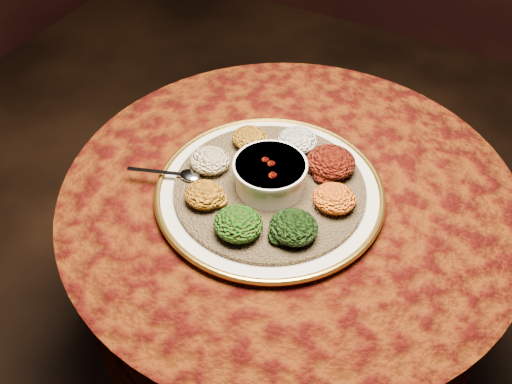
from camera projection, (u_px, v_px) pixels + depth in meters
The scene contains 13 objects.
table at pixel (287, 245), 1.31m from camera, with size 0.96×0.96×0.73m.
platter at pixel (270, 192), 1.16m from camera, with size 0.54×0.54×0.02m.
injera at pixel (270, 188), 1.16m from camera, with size 0.39×0.39×0.01m, color olive.
stew_bowl at pixel (270, 174), 1.13m from camera, with size 0.15×0.15×0.06m.
spoon at pixel (185, 175), 1.17m from camera, with size 0.15×0.07×0.01m.
portion_ayib at pixel (298, 140), 1.22m from camera, with size 0.09×0.08×0.04m, color white.
portion_kitfo at pixel (331, 162), 1.17m from camera, with size 0.10×0.10×0.05m, color black.
portion_tikil at pixel (334, 198), 1.10m from camera, with size 0.08×0.08×0.04m, color #C67B10.
portion_gomen at pixel (294, 227), 1.05m from camera, with size 0.09×0.09×0.04m, color black.
portion_mixveg at pixel (238, 224), 1.05m from camera, with size 0.09×0.09×0.04m, color #A4320A.
portion_kik at pixel (205, 195), 1.11m from camera, with size 0.08×0.08×0.04m, color #B16B0F.
portion_timatim at pixel (210, 160), 1.18m from camera, with size 0.08×0.08×0.04m, color maroon.
portion_shiro at pixel (250, 138), 1.23m from camera, with size 0.08×0.08×0.04m, color #9E6413.
Camera 1 is at (0.34, -0.77, 1.58)m, focal length 40.00 mm.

